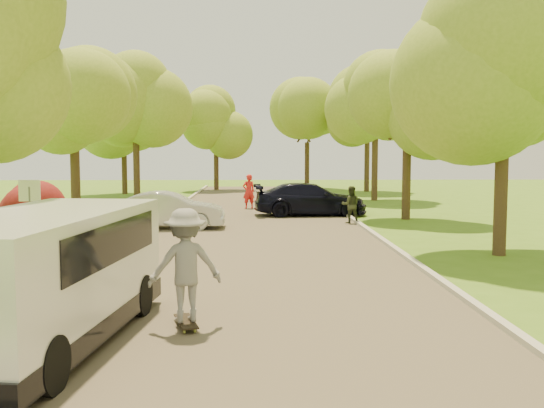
{
  "coord_description": "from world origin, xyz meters",
  "views": [
    {
      "loc": [
        0.0,
        -11.6,
        2.9
      ],
      "look_at": [
        0.48,
        6.77,
        1.3
      ],
      "focal_mm": 40.0,
      "sensor_mm": 36.0,
      "label": 1
    }
  ],
  "objects": [
    {
      "name": "tree_bg_b",
      "position": [
        8.22,
        32.0,
        5.54
      ],
      "size": [
        5.12,
        5.0,
        7.95
      ],
      "color": "#382619",
      "rests_on": "ground"
    },
    {
      "name": "curb_right",
      "position": [
        4.05,
        8.0,
        0.06
      ],
      "size": [
        0.18,
        60.0,
        0.12
      ],
      "primitive_type": "cube",
      "color": "#B2AD9E",
      "rests_on": "ground"
    },
    {
      "name": "tree_l_far",
      "position": [
        -6.39,
        22.0,
        5.47
      ],
      "size": [
        4.92,
        4.8,
        7.79
      ],
      "color": "#382619",
      "rests_on": "ground"
    },
    {
      "name": "tree_bg_d",
      "position": [
        4.22,
        36.0,
        5.31
      ],
      "size": [
        5.12,
        5.0,
        7.72
      ],
      "color": "#382619",
      "rests_on": "ground"
    },
    {
      "name": "road",
      "position": [
        0.0,
        8.0,
        0.01
      ],
      "size": [
        8.0,
        60.0,
        0.01
      ],
      "primitive_type": "cube",
      "color": "#4C4438",
      "rests_on": "ground"
    },
    {
      "name": "person_striped",
      "position": [
        -0.38,
        18.96,
        0.87
      ],
      "size": [
        0.74,
        0.62,
        1.74
      ],
      "primitive_type": "imported",
      "rotation": [
        0.0,
        0.0,
        3.51
      ],
      "color": "red",
      "rests_on": "ground"
    },
    {
      "name": "ground",
      "position": [
        0.0,
        0.0,
        0.0
      ],
      "size": [
        100.0,
        100.0,
        0.0
      ],
      "primitive_type": "plane",
      "color": "#48751B",
      "rests_on": "ground"
    },
    {
      "name": "minivan",
      "position": [
        -3.19,
        -2.62,
        1.06
      ],
      "size": [
        2.74,
        5.6,
        2.01
      ],
      "rotation": [
        0.0,
        0.0,
        -0.12
      ],
      "color": "silver",
      "rests_on": "ground"
    },
    {
      "name": "tree_l_midb",
      "position": [
        -6.81,
        12.0,
        4.59
      ],
      "size": [
        4.3,
        4.2,
        6.62
      ],
      "color": "#382619",
      "rests_on": "ground"
    },
    {
      "name": "curb_left",
      "position": [
        -4.05,
        8.0,
        0.06
      ],
      "size": [
        0.18,
        60.0,
        0.12
      ],
      "primitive_type": "cube",
      "color": "#B2AD9E",
      "rests_on": "ground"
    },
    {
      "name": "silver_sedan",
      "position": [
        -3.3,
        11.11,
        0.69
      ],
      "size": [
        4.24,
        1.54,
        1.39
      ],
      "primitive_type": "imported",
      "rotation": [
        0.0,
        0.0,
        1.59
      ],
      "color": "#B7B8BD",
      "rests_on": "ground"
    },
    {
      "name": "skateboarder",
      "position": [
        -1.16,
        -1.8,
        1.05
      ],
      "size": [
        1.34,
        1.0,
        1.86
      ],
      "primitive_type": "imported",
      "rotation": [
        0.0,
        0.0,
        3.42
      ],
      "color": "gray",
      "rests_on": "longboard"
    },
    {
      "name": "dark_sedan",
      "position": [
        2.44,
        15.61,
        0.74
      ],
      "size": [
        5.19,
        2.37,
        1.47
      ],
      "primitive_type": "imported",
      "rotation": [
        0.0,
        0.0,
        1.63
      ],
      "color": "black",
      "rests_on": "ground"
    },
    {
      "name": "tree_bg_c",
      "position": [
        -2.79,
        34.0,
        5.02
      ],
      "size": [
        4.92,
        4.8,
        7.33
      ],
      "color": "#382619",
      "rests_on": "ground"
    },
    {
      "name": "street_sign",
      "position": [
        -5.8,
        4.0,
        1.56
      ],
      "size": [
        0.55,
        0.06,
        2.17
      ],
      "color": "#59595E",
      "rests_on": "ground"
    },
    {
      "name": "red_shrub",
      "position": [
        -6.3,
        5.5,
        1.1
      ],
      "size": [
        1.7,
        1.7,
        1.95
      ],
      "color": "#382619",
      "rests_on": "ground"
    },
    {
      "name": "tree_r_far",
      "position": [
        7.23,
        24.0,
        5.83
      ],
      "size": [
        5.33,
        5.2,
        8.34
      ],
      "color": "#382619",
      "rests_on": "ground"
    },
    {
      "name": "longboard",
      "position": [
        -1.16,
        -1.8,
        0.1
      ],
      "size": [
        0.52,
        0.99,
        0.11
      ],
      "rotation": [
        0.0,
        0.0,
        3.42
      ],
      "color": "black",
      "rests_on": "ground"
    },
    {
      "name": "tree_r_mida",
      "position": [
        7.02,
        5.0,
        5.54
      ],
      "size": [
        5.13,
        5.0,
        7.95
      ],
      "color": "#382619",
      "rests_on": "ground"
    },
    {
      "name": "tree_r_midb",
      "position": [
        6.6,
        14.0,
        4.88
      ],
      "size": [
        4.51,
        4.4,
        7.01
      ],
      "color": "#382619",
      "rests_on": "ground"
    },
    {
      "name": "tree_bg_a",
      "position": [
        -8.78,
        30.0,
        5.31
      ],
      "size": [
        5.12,
        5.0,
        7.72
      ],
      "color": "#382619",
      "rests_on": "ground"
    },
    {
      "name": "person_olive",
      "position": [
        3.8,
        12.55,
        0.75
      ],
      "size": [
        0.76,
        0.61,
        1.51
      ],
      "primitive_type": "imported",
      "rotation": [
        0.0,
        0.0,
        3.09
      ],
      "color": "#2C311D",
      "rests_on": "ground"
    }
  ]
}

